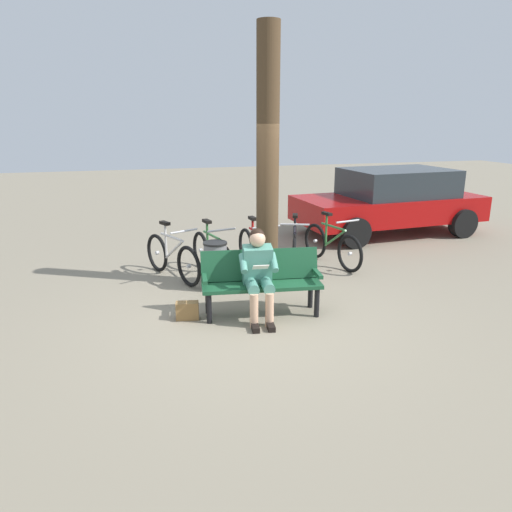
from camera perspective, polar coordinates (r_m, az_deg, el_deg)
ground_plane at (r=6.48m, az=-0.45°, el=-7.51°), size 40.00×40.00×0.00m
bench at (r=6.53m, az=0.59°, el=-2.56°), size 1.65×0.67×0.87m
person_reading at (r=6.32m, az=0.28°, el=-1.70°), size 0.52×0.80×1.20m
handbag at (r=6.52m, az=-8.10°, el=-6.39°), size 0.32×0.19×0.24m
tree_trunk at (r=7.27m, az=1.39°, el=10.92°), size 0.34×0.34×3.88m
litter_bin at (r=7.49m, az=-4.79°, el=-1.17°), size 0.37×0.37×0.76m
bicycle_black at (r=8.84m, az=8.92°, el=1.25°), size 0.56×1.65×0.94m
bicycle_blue at (r=8.56m, az=4.55°, el=0.91°), size 0.69×1.60×0.94m
bicycle_silver at (r=8.33m, az=0.07°, el=0.52°), size 0.48×1.67×0.94m
bicycle_red at (r=8.13m, az=-5.21°, el=0.06°), size 0.55×1.65×0.94m
bicycle_green at (r=8.10m, az=-9.87°, el=-0.18°), size 0.77×1.55×0.94m
parked_car at (r=11.49m, az=15.64°, el=6.38°), size 4.32×2.26×1.47m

